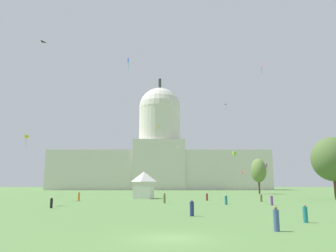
{
  "coord_description": "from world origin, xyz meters",
  "views": [
    {
      "loc": [
        -0.13,
        -20.87,
        3.24
      ],
      "look_at": [
        0.01,
        95.43,
        23.94
      ],
      "focal_mm": 35.11,
      "sensor_mm": 36.0,
      "label": 1
    }
  ],
  "objects_px": {
    "person_maroon_edge_west": "(207,197)",
    "person_teal_mid_right": "(305,214)",
    "kite_gold_mid": "(158,127)",
    "kite_black_high": "(41,44)",
    "kite_turquoise_high": "(225,105)",
    "kite_violet_low": "(266,167)",
    "kite_white_mid": "(177,148)",
    "person_denim_lawn_far_left": "(276,220)",
    "kite_pink_high": "(261,66)",
    "kite_red_low": "(242,172)",
    "person_teal_back_left": "(226,200)",
    "kite_yellow_low": "(26,137)",
    "person_olive_near_tree_east": "(261,198)",
    "capitol_building": "(159,156)",
    "event_tent": "(143,185)",
    "tree_east_near": "(333,159)",
    "person_olive_deep_crowd": "(164,198)",
    "tree_east_far": "(258,171)",
    "person_navy_lawn_far_right": "(191,209)",
    "kite_blue_mid": "(128,61)",
    "kite_lime_low": "(234,154)",
    "person_orange_edge_east": "(78,197)",
    "person_purple_back_center": "(271,200)",
    "person_black_near_tent": "(51,203)"
  },
  "relations": [
    {
      "from": "kite_gold_mid",
      "to": "kite_pink_high",
      "type": "bearing_deg",
      "value": -54.14
    },
    {
      "from": "kite_gold_mid",
      "to": "kite_pink_high",
      "type": "xyz_separation_m",
      "value": [
        35.83,
        -65.69,
        9.26
      ]
    },
    {
      "from": "kite_gold_mid",
      "to": "kite_red_low",
      "type": "bearing_deg",
      "value": -6.44
    },
    {
      "from": "kite_red_low",
      "to": "kite_gold_mid",
      "type": "distance_m",
      "value": 48.06
    },
    {
      "from": "kite_pink_high",
      "to": "kite_white_mid",
      "type": "height_order",
      "value": "kite_pink_high"
    },
    {
      "from": "kite_pink_high",
      "to": "kite_lime_low",
      "type": "bearing_deg",
      "value": -158.75
    },
    {
      "from": "person_teal_back_left",
      "to": "person_olive_near_tree_east",
      "type": "distance_m",
      "value": 12.41
    },
    {
      "from": "kite_white_mid",
      "to": "kite_turquoise_high",
      "type": "xyz_separation_m",
      "value": [
        28.5,
        38.83,
        28.69
      ]
    },
    {
      "from": "tree_east_near",
      "to": "person_purple_back_center",
      "type": "height_order",
      "value": "tree_east_near"
    },
    {
      "from": "tree_east_near",
      "to": "person_teal_mid_right",
      "type": "bearing_deg",
      "value": -119.59
    },
    {
      "from": "kite_yellow_low",
      "to": "person_olive_deep_crowd",
      "type": "bearing_deg",
      "value": -141.81
    },
    {
      "from": "person_maroon_edge_west",
      "to": "person_teal_mid_right",
      "type": "height_order",
      "value": "person_maroon_edge_west"
    },
    {
      "from": "kite_turquoise_high",
      "to": "kite_violet_low",
      "type": "bearing_deg",
      "value": 118.9
    },
    {
      "from": "person_orange_edge_east",
      "to": "kite_violet_low",
      "type": "bearing_deg",
      "value": -13.1
    },
    {
      "from": "person_olive_deep_crowd",
      "to": "person_olive_near_tree_east",
      "type": "bearing_deg",
      "value": 51.69
    },
    {
      "from": "person_teal_back_left",
      "to": "kite_yellow_low",
      "type": "xyz_separation_m",
      "value": [
        -49.02,
        36.74,
        15.65
      ]
    },
    {
      "from": "person_olive_deep_crowd",
      "to": "kite_pink_high",
      "type": "xyz_separation_m",
      "value": [
        31.48,
        44.47,
        40.92
      ]
    },
    {
      "from": "tree_east_near",
      "to": "kite_violet_low",
      "type": "relative_size",
      "value": 3.09
    },
    {
      "from": "person_navy_lawn_far_right",
      "to": "person_teal_mid_right",
      "type": "bearing_deg",
      "value": -95.48
    },
    {
      "from": "person_denim_lawn_far_left",
      "to": "kite_black_high",
      "type": "height_order",
      "value": "kite_black_high"
    },
    {
      "from": "person_teal_back_left",
      "to": "kite_blue_mid",
      "type": "distance_m",
      "value": 43.56
    },
    {
      "from": "kite_red_low",
      "to": "kite_violet_low",
      "type": "relative_size",
      "value": 0.31
    },
    {
      "from": "person_black_near_tent",
      "to": "person_olive_deep_crowd",
      "type": "height_order",
      "value": "person_olive_deep_crowd"
    },
    {
      "from": "capitol_building",
      "to": "tree_east_near",
      "type": "xyz_separation_m",
      "value": [
        41.65,
        -130.28,
        -11.45
      ]
    },
    {
      "from": "person_teal_mid_right",
      "to": "kite_pink_high",
      "type": "bearing_deg",
      "value": 69.99
    },
    {
      "from": "event_tent",
      "to": "person_orange_edge_east",
      "type": "xyz_separation_m",
      "value": [
        -12.11,
        -10.65,
        -2.29
      ]
    },
    {
      "from": "person_navy_lawn_far_right",
      "to": "kite_pink_high",
      "type": "relative_size",
      "value": 0.44
    },
    {
      "from": "person_maroon_edge_west",
      "to": "kite_red_low",
      "type": "relative_size",
      "value": 1.18
    },
    {
      "from": "person_orange_edge_east",
      "to": "person_olive_deep_crowd",
      "type": "bearing_deg",
      "value": -80.53
    },
    {
      "from": "kite_blue_mid",
      "to": "kite_black_high",
      "type": "height_order",
      "value": "kite_black_high"
    },
    {
      "from": "person_denim_lawn_far_left",
      "to": "person_maroon_edge_west",
      "type": "height_order",
      "value": "person_denim_lawn_far_left"
    },
    {
      "from": "person_denim_lawn_far_left",
      "to": "kite_lime_low",
      "type": "relative_size",
      "value": 0.39
    },
    {
      "from": "kite_turquoise_high",
      "to": "tree_east_near",
      "type": "bearing_deg",
      "value": 119.96
    },
    {
      "from": "event_tent",
      "to": "kite_red_low",
      "type": "xyz_separation_m",
      "value": [
        41.32,
        81.46,
        5.74
      ]
    },
    {
      "from": "kite_white_mid",
      "to": "person_teal_back_left",
      "type": "bearing_deg",
      "value": 152.19
    },
    {
      "from": "person_maroon_edge_west",
      "to": "kite_lime_low",
      "type": "bearing_deg",
      "value": -121.36
    },
    {
      "from": "tree_east_far",
      "to": "kite_gold_mid",
      "type": "relative_size",
      "value": 3.04
    },
    {
      "from": "capitol_building",
      "to": "event_tent",
      "type": "xyz_separation_m",
      "value": [
        -0.37,
        -125.36,
        -17.07
      ]
    },
    {
      "from": "tree_east_far",
      "to": "tree_east_near",
      "type": "xyz_separation_m",
      "value": [
        5.17,
        -41.68,
        0.81
      ]
    },
    {
      "from": "person_orange_edge_east",
      "to": "kite_black_high",
      "type": "height_order",
      "value": "kite_black_high"
    },
    {
      "from": "person_orange_edge_east",
      "to": "person_purple_back_center",
      "type": "distance_m",
      "value": 36.77
    },
    {
      "from": "person_navy_lawn_far_right",
      "to": "kite_red_low",
      "type": "bearing_deg",
      "value": 11.61
    },
    {
      "from": "kite_lime_low",
      "to": "person_maroon_edge_west",
      "type": "bearing_deg",
      "value": 147.22
    },
    {
      "from": "person_maroon_edge_west",
      "to": "kite_lime_low",
      "type": "height_order",
      "value": "kite_lime_low"
    },
    {
      "from": "kite_violet_low",
      "to": "kite_blue_mid",
      "type": "distance_m",
      "value": 61.63
    },
    {
      "from": "person_teal_back_left",
      "to": "kite_yellow_low",
      "type": "height_order",
      "value": "kite_yellow_low"
    },
    {
      "from": "kite_gold_mid",
      "to": "kite_black_high",
      "type": "distance_m",
      "value": 86.47
    },
    {
      "from": "kite_white_mid",
      "to": "kite_violet_low",
      "type": "distance_m",
      "value": 43.15
    },
    {
      "from": "kite_yellow_low",
      "to": "kite_black_high",
      "type": "xyz_separation_m",
      "value": [
        3.29,
        -2.17,
        26.75
      ]
    },
    {
      "from": "capitol_building",
      "to": "tree_east_near",
      "type": "bearing_deg",
      "value": -72.27
    }
  ]
}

